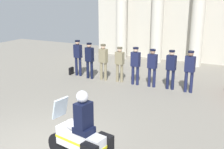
{
  "coord_description": "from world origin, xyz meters",
  "views": [
    {
      "loc": [
        4.41,
        -4.75,
        3.79
      ],
      "look_at": [
        0.71,
        2.88,
        1.32
      ],
      "focal_mm": 43.41,
      "sensor_mm": 36.0,
      "label": 1
    }
  ],
  "objects_px": {
    "officer_in_row_6": "(171,67)",
    "motorcycle_with_rider": "(83,138)",
    "briefcase_on_ground": "(71,71)",
    "officer_in_row_2": "(103,59)",
    "officer_in_row_5": "(152,65)",
    "officer_in_row_4": "(135,63)",
    "officer_in_row_0": "(78,55)",
    "officer_in_row_7": "(190,68)",
    "officer_in_row_1": "(89,58)",
    "officer_in_row_3": "(120,62)"
  },
  "relations": [
    {
      "from": "officer_in_row_0",
      "to": "officer_in_row_6",
      "type": "xyz_separation_m",
      "value": [
        4.58,
        -0.04,
        -0.05
      ]
    },
    {
      "from": "officer_in_row_0",
      "to": "officer_in_row_2",
      "type": "height_order",
      "value": "officer_in_row_0"
    },
    {
      "from": "officer_in_row_0",
      "to": "motorcycle_with_rider",
      "type": "bearing_deg",
      "value": 132.1
    },
    {
      "from": "officer_in_row_7",
      "to": "briefcase_on_ground",
      "type": "height_order",
      "value": "officer_in_row_7"
    },
    {
      "from": "officer_in_row_4",
      "to": "officer_in_row_1",
      "type": "bearing_deg",
      "value": 10.39
    },
    {
      "from": "officer_in_row_1",
      "to": "briefcase_on_ground",
      "type": "bearing_deg",
      "value": -1.02
    },
    {
      "from": "officer_in_row_7",
      "to": "briefcase_on_ground",
      "type": "bearing_deg",
      "value": 7.36
    },
    {
      "from": "officer_in_row_2",
      "to": "officer_in_row_7",
      "type": "height_order",
      "value": "officer_in_row_7"
    },
    {
      "from": "officer_in_row_0",
      "to": "officer_in_row_4",
      "type": "distance_m",
      "value": 3.03
    },
    {
      "from": "officer_in_row_1",
      "to": "motorcycle_with_rider",
      "type": "height_order",
      "value": "motorcycle_with_rider"
    },
    {
      "from": "officer_in_row_7",
      "to": "motorcycle_with_rider",
      "type": "bearing_deg",
      "value": 88.32
    },
    {
      "from": "officer_in_row_0",
      "to": "officer_in_row_3",
      "type": "distance_m",
      "value": 2.24
    },
    {
      "from": "officer_in_row_1",
      "to": "officer_in_row_6",
      "type": "bearing_deg",
      "value": -169.33
    },
    {
      "from": "officer_in_row_0",
      "to": "briefcase_on_ground",
      "type": "bearing_deg",
      "value": 5.8
    },
    {
      "from": "officer_in_row_2",
      "to": "officer_in_row_4",
      "type": "distance_m",
      "value": 1.58
    },
    {
      "from": "officer_in_row_1",
      "to": "officer_in_row_6",
      "type": "xyz_separation_m",
      "value": [
        3.82,
        0.14,
        -0.02
      ]
    },
    {
      "from": "officer_in_row_1",
      "to": "officer_in_row_5",
      "type": "height_order",
      "value": "officer_in_row_1"
    },
    {
      "from": "officer_in_row_1",
      "to": "officer_in_row_7",
      "type": "xyz_separation_m",
      "value": [
        4.59,
        0.08,
        0.01
      ]
    },
    {
      "from": "officer_in_row_1",
      "to": "motorcycle_with_rider",
      "type": "distance_m",
      "value": 7.08
    },
    {
      "from": "officer_in_row_7",
      "to": "motorcycle_with_rider",
      "type": "relative_size",
      "value": 0.83
    },
    {
      "from": "officer_in_row_6",
      "to": "motorcycle_with_rider",
      "type": "height_order",
      "value": "motorcycle_with_rider"
    },
    {
      "from": "officer_in_row_0",
      "to": "officer_in_row_7",
      "type": "relative_size",
      "value": 1.02
    },
    {
      "from": "officer_in_row_5",
      "to": "officer_in_row_0",
      "type": "bearing_deg",
      "value": 7.32
    },
    {
      "from": "officer_in_row_6",
      "to": "officer_in_row_7",
      "type": "bearing_deg",
      "value": -175.93
    },
    {
      "from": "officer_in_row_0",
      "to": "officer_in_row_5",
      "type": "xyz_separation_m",
      "value": [
        3.79,
        -0.08,
        -0.06
      ]
    },
    {
      "from": "officer_in_row_1",
      "to": "motorcycle_with_rider",
      "type": "relative_size",
      "value": 0.82
    },
    {
      "from": "officer_in_row_2",
      "to": "officer_in_row_1",
      "type": "bearing_deg",
      "value": 14.07
    },
    {
      "from": "officer_in_row_7",
      "to": "officer_in_row_5",
      "type": "bearing_deg",
      "value": 7.91
    },
    {
      "from": "motorcycle_with_rider",
      "to": "officer_in_row_3",
      "type": "bearing_deg",
      "value": -61.82
    },
    {
      "from": "officer_in_row_1",
      "to": "officer_in_row_5",
      "type": "bearing_deg",
      "value": -169.58
    },
    {
      "from": "officer_in_row_1",
      "to": "officer_in_row_7",
      "type": "relative_size",
      "value": 0.99
    },
    {
      "from": "officer_in_row_4",
      "to": "officer_in_row_0",
      "type": "bearing_deg",
      "value": 6.52
    },
    {
      "from": "officer_in_row_2",
      "to": "briefcase_on_ground",
      "type": "height_order",
      "value": "officer_in_row_2"
    },
    {
      "from": "officer_in_row_2",
      "to": "briefcase_on_ground",
      "type": "bearing_deg",
      "value": 4.48
    },
    {
      "from": "officer_in_row_6",
      "to": "briefcase_on_ground",
      "type": "xyz_separation_m",
      "value": [
        -5.02,
        0.06,
        -0.8
      ]
    },
    {
      "from": "motorcycle_with_rider",
      "to": "officer_in_row_1",
      "type": "bearing_deg",
      "value": -49.92
    },
    {
      "from": "officer_in_row_1",
      "to": "motorcycle_with_rider",
      "type": "bearing_deg",
      "value": 127.81
    },
    {
      "from": "officer_in_row_2",
      "to": "officer_in_row_6",
      "type": "bearing_deg",
      "value": -170.09
    },
    {
      "from": "briefcase_on_ground",
      "to": "officer_in_row_4",
      "type": "bearing_deg",
      "value": -2.16
    },
    {
      "from": "officer_in_row_3",
      "to": "officer_in_row_0",
      "type": "bearing_deg",
      "value": 7.78
    },
    {
      "from": "officer_in_row_6",
      "to": "motorcycle_with_rider",
      "type": "bearing_deg",
      "value": 95.26
    },
    {
      "from": "officer_in_row_1",
      "to": "briefcase_on_ground",
      "type": "distance_m",
      "value": 1.47
    },
    {
      "from": "motorcycle_with_rider",
      "to": "briefcase_on_ground",
      "type": "relative_size",
      "value": 5.76
    },
    {
      "from": "motorcycle_with_rider",
      "to": "officer_in_row_5",
      "type": "bearing_deg",
      "value": -75.25
    },
    {
      "from": "officer_in_row_2",
      "to": "officer_in_row_6",
      "type": "height_order",
      "value": "officer_in_row_2"
    },
    {
      "from": "officer_in_row_5",
      "to": "officer_in_row_6",
      "type": "height_order",
      "value": "officer_in_row_6"
    },
    {
      "from": "officer_in_row_2",
      "to": "officer_in_row_7",
      "type": "xyz_separation_m",
      "value": [
        3.89,
        0.01,
        0.02
      ]
    },
    {
      "from": "officer_in_row_6",
      "to": "officer_in_row_7",
      "type": "xyz_separation_m",
      "value": [
        0.77,
        -0.06,
        0.03
      ]
    },
    {
      "from": "officer_in_row_3",
      "to": "briefcase_on_ground",
      "type": "distance_m",
      "value": 2.79
    },
    {
      "from": "officer_in_row_2",
      "to": "motorcycle_with_rider",
      "type": "distance_m",
      "value": 6.83
    }
  ]
}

